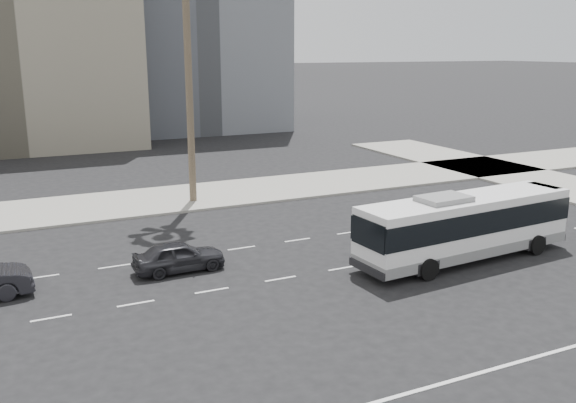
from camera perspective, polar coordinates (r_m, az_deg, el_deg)
ground at (r=27.17m, az=5.09°, el=-6.19°), size 700.00×700.00×0.00m
sidewalk_north at (r=40.71m, az=-5.97°, el=0.75°), size 120.00×7.00×0.15m
midrise_beige_west at (r=66.94m, az=-25.06°, el=12.43°), size 24.00×18.00×18.00m
midrise_gray_center at (r=76.95m, az=-9.84°, el=16.53°), size 20.00×20.00×26.00m
highrise_far at (r=294.63m, az=-9.34°, el=17.85°), size 22.00×22.00×60.00m
city_bus at (r=28.85m, az=16.11°, el=-2.06°), size 11.05×3.23×3.13m
car_a at (r=26.98m, az=-10.07°, el=-5.01°), size 1.61×3.93×1.34m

